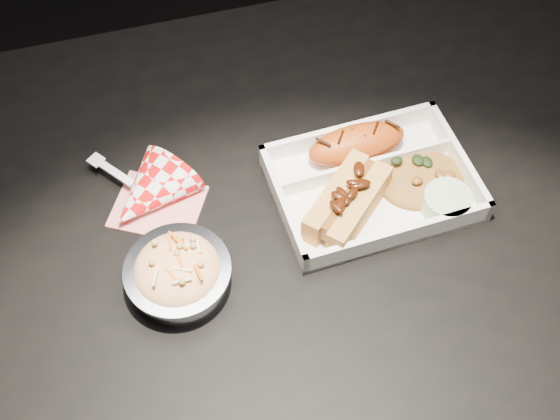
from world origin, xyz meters
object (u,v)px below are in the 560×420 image
object	(u,v)px
dining_table	(256,259)
napkin_fork	(148,196)
food_tray	(371,186)
hotdog	(347,201)
fried_pastry	(357,144)
foil_coleslaw_cup	(178,273)

from	to	relation	value
dining_table	napkin_fork	distance (m)	0.18
dining_table	food_tray	distance (m)	0.19
food_tray	hotdog	distance (m)	0.06
fried_pastry	hotdog	world-z (taller)	hotdog
fried_pastry	napkin_fork	size ratio (longest dim) A/B	0.84
fried_pastry	foil_coleslaw_cup	xyz separation A→B (m)	(-0.26, -0.12, -0.00)
napkin_fork	hotdog	bearing A→B (deg)	32.14
napkin_fork	dining_table	bearing A→B (deg)	23.53
fried_pastry	foil_coleslaw_cup	distance (m)	0.29
food_tray	napkin_fork	world-z (taller)	napkin_fork
foil_coleslaw_cup	fried_pastry	bearing A→B (deg)	25.44
hotdog	foil_coleslaw_cup	xyz separation A→B (m)	(-0.22, -0.04, -0.00)
fried_pastry	food_tray	bearing A→B (deg)	-87.50
dining_table	foil_coleslaw_cup	distance (m)	0.17
hotdog	foil_coleslaw_cup	size ratio (longest dim) A/B	1.08
foil_coleslaw_cup	food_tray	bearing A→B (deg)	14.74
food_tray	foil_coleslaw_cup	world-z (taller)	foil_coleslaw_cup
hotdog	napkin_fork	world-z (taller)	napkin_fork
dining_table	hotdog	xyz separation A→B (m)	(0.11, -0.02, 0.12)
napkin_fork	food_tray	bearing A→B (deg)	40.56
fried_pastry	hotdog	size ratio (longest dim) A/B	0.99
napkin_fork	foil_coleslaw_cup	bearing A→B (deg)	-30.56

